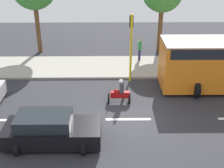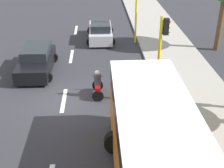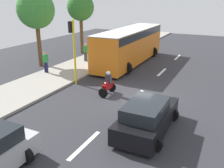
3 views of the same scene
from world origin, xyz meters
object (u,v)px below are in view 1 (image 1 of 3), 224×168
car_black (51,130)px  pedestrian_near_signal (140,48)px  motorcycle (120,93)px  traffic_light_midblock (131,38)px  pedestrian_by_tree (203,52)px

car_black → pedestrian_near_signal: pedestrian_near_signal is taller
motorcycle → pedestrian_near_signal: bearing=-15.1°
car_black → traffic_light_midblock: traffic_light_midblock is taller
car_black → pedestrian_by_tree: 13.43m
pedestrian_near_signal → traffic_light_midblock: size_ratio=0.38×
car_black → motorcycle: 4.98m
motorcycle → pedestrian_by_tree: 8.48m
pedestrian_near_signal → traffic_light_midblock: traffic_light_midblock is taller
car_black → motorcycle: size_ratio=2.91×
motorcycle → pedestrian_by_tree: size_ratio=0.91×
pedestrian_by_tree → traffic_light_midblock: traffic_light_midblock is taller
motorcycle → traffic_light_midblock: (3.07, -0.80, 2.29)m
motorcycle → pedestrian_by_tree: (5.59, -6.36, 0.42)m
car_black → motorcycle: bearing=-41.6°
traffic_light_midblock → pedestrian_by_tree: bearing=-65.6°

